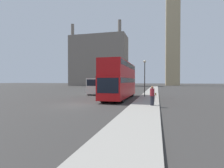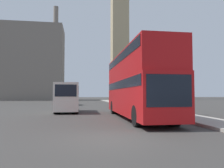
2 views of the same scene
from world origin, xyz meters
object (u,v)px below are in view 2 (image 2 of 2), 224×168
red_double_decker_bus (137,82)px  street_lamp (164,73)px  clock_tower (120,2)px  parked_sedan (71,101)px  white_van (67,97)px

red_double_decker_bus → street_lamp: size_ratio=2.28×
clock_tower → street_lamp: 76.65m
red_double_decker_bus → parked_sedan: bearing=104.1°
red_double_decker_bus → parked_sedan: size_ratio=2.53×
red_double_decker_bus → clock_tower: bearing=80.4°
red_double_decker_bus → parked_sedan: (-5.25, 20.85, -1.84)m
white_van → street_lamp: street_lamp is taller
street_lamp → parked_sedan: bearing=113.8°
street_lamp → parked_sedan: 20.54m
parked_sedan → clock_tower: bearing=70.8°
street_lamp → white_van: bearing=154.6°
white_van → parked_sedan: bearing=90.5°
clock_tower → street_lamp: (-8.80, -67.39, -35.45)m
clock_tower → white_van: bearing=-104.9°
street_lamp → red_double_decker_bus: bearing=-143.1°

